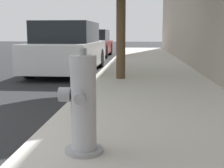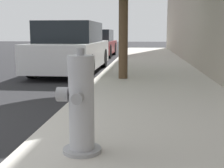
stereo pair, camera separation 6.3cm
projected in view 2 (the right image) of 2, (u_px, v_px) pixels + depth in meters
The scene contains 4 objects.
sidewalk_slab at pixel (163, 147), 3.12m from camera, with size 2.75×40.00×0.11m.
fire_hydrant at pixel (81, 105), 2.77m from camera, with size 0.39×0.40×0.94m.
parked_car_near at pixel (72, 48), 9.41m from camera, with size 1.73×4.53×1.50m.
parked_car_mid at pixel (95, 44), 15.66m from camera, with size 1.88×3.90×1.34m.
Camera 2 is at (3.17, -3.01, 1.18)m, focal length 50.00 mm.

